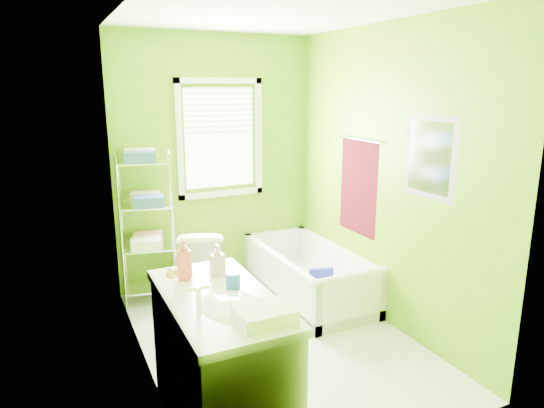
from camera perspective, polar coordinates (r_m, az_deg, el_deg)
name	(u,v)px	position (r m, az deg, el deg)	size (l,w,h in m)	color
ground	(275,339)	(4.25, 0.35, -15.56)	(2.90, 2.90, 0.00)	silver
room_envelope	(275,157)	(3.74, 0.39, 5.58)	(2.14, 2.94, 2.62)	#588C06
window	(220,132)	(5.06, -6.15, 8.39)	(0.92, 0.05, 1.22)	white
door	(179,296)	(2.64, -10.85, -10.58)	(0.09, 0.80, 2.00)	white
right_wall_decor	(384,176)	(4.31, 13.03, 3.25)	(0.04, 1.48, 1.17)	#450810
bathtub	(309,281)	(4.96, 4.34, -9.01)	(0.74, 1.59, 0.51)	white
toilet	(202,263)	(4.85, -8.19, -6.94)	(0.42, 0.74, 0.76)	white
vanity	(221,359)	(3.09, -6.01, -17.70)	(0.60, 1.17, 1.14)	silver
wire_shelf_unit	(147,212)	(4.77, -14.46, -0.89)	(0.55, 0.45, 1.50)	silver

